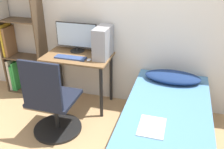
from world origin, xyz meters
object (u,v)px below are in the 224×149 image
office_chair (52,106)px  monitor (76,36)px  bookshelf (17,45)px  pc_tower (103,42)px  bed (164,136)px  keyboard (70,58)px

office_chair → monitor: 1.06m
bookshelf → monitor: bearing=1.9°
office_chair → pc_tower: bearing=64.0°
bed → pc_tower: size_ratio=5.04×
keyboard → pc_tower: pc_tower is taller
bookshelf → bed: bearing=-20.8°
monitor → keyboard: monitor is taller
office_chair → bed: (1.31, -0.03, -0.11)m
keyboard → pc_tower: (0.40, 0.17, 0.19)m
keyboard → pc_tower: bearing=23.6°
bookshelf → bed: (2.31, -0.88, -0.49)m
office_chair → pc_tower: pc_tower is taller
monitor → keyboard: 0.34m
monitor → office_chair: bearing=-87.5°
bookshelf → keyboard: (0.98, -0.24, 0.00)m
bed → keyboard: bearing=154.4°
office_chair → keyboard: bearing=91.7°
monitor → pc_tower: size_ratio=1.46×
office_chair → monitor: size_ratio=1.72×
bookshelf → monitor: 0.99m
monitor → pc_tower: monitor is taller
pc_tower → bookshelf: bearing=177.1°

